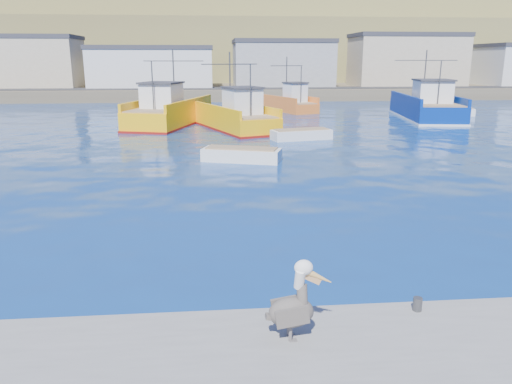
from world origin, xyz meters
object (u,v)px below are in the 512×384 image
pelican (294,306)px  boat_orange (291,102)px  trawler_yellow_b (236,118)px  skiff_far (464,111)px  skiff_extra (301,135)px  trawler_blue (426,107)px  trawler_yellow_a (169,112)px  skiff_mid (242,156)px

pelican → boat_orange: bearing=81.0°
trawler_yellow_b → skiff_far: size_ratio=2.35×
boat_orange → skiff_extra: bearing=-96.9°
trawler_blue → pelican: trawler_blue is taller
trawler_yellow_b → boat_orange: (6.97, 14.68, 0.01)m
trawler_yellow_a → boat_orange: 16.83m
trawler_yellow_b → skiff_extra: size_ratio=2.41×
boat_orange → skiff_extra: 20.58m
trawler_blue → pelican: (-19.93, -39.78, 0.07)m
trawler_yellow_a → trawler_yellow_b: 7.00m
trawler_yellow_a → skiff_extra: trawler_yellow_a is taller
trawler_yellow_a → pelican: (5.23, -37.21, 0.08)m
boat_orange → trawler_yellow_b: bearing=-115.4°
skiff_mid → skiff_far: skiff_mid is taller
trawler_blue → skiff_mid: (-19.68, -19.82, -0.81)m
trawler_yellow_a → pelican: trawler_yellow_a is taller
trawler_blue → trawler_yellow_a: bearing=-174.2°
skiff_far → skiff_extra: skiff_far is taller
skiff_far → skiff_extra: size_ratio=1.03×
trawler_blue → skiff_mid: trawler_blue is taller
trawler_blue → skiff_mid: size_ratio=2.79×
trawler_blue → skiff_extra: bearing=-140.6°
boat_orange → skiff_far: 18.75m
trawler_yellow_b → skiff_far: 27.01m
trawler_yellow_b → skiff_mid: bearing=-91.7°
skiff_extra → pelican: pelican is taller
skiff_mid → trawler_blue: bearing=45.2°
trawler_blue → boat_orange: bearing=146.0°
skiff_extra → pelican: 28.15m
trawler_blue → boat_orange: (-12.31, 8.30, -0.11)m
trawler_yellow_b → pelican: size_ratio=6.92×
skiff_far → skiff_extra: 25.89m
trawler_blue → boat_orange: 14.85m
skiff_mid → skiff_extra: skiff_mid is taller
skiff_far → pelican: pelican is taller
trawler_blue → skiff_extra: trawler_blue is taller
skiff_far → boat_orange: bearing=165.4°
boat_orange → skiff_mid: 29.08m
skiff_mid → skiff_extra: size_ratio=1.03×
trawler_yellow_a → trawler_yellow_b: size_ratio=1.18×
skiff_extra → trawler_yellow_b: bearing=128.1°
skiff_mid → skiff_extra: (4.91, 7.71, -0.01)m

